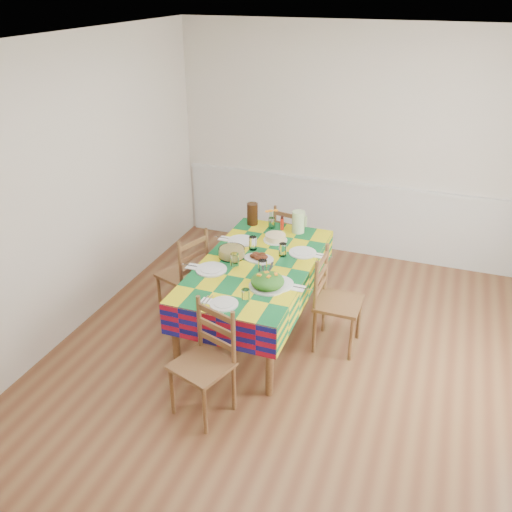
% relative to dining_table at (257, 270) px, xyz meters
% --- Properties ---
extents(room, '(4.58, 5.08, 2.78)m').
position_rel_dining_table_xyz_m(room, '(0.58, -0.50, 0.70)').
color(room, brown).
rests_on(room, ground).
extents(wainscot, '(4.41, 0.06, 0.92)m').
position_rel_dining_table_xyz_m(wainscot, '(0.58, 1.99, -0.17)').
color(wainscot, silver).
rests_on(wainscot, room).
extents(dining_table, '(1.01, 1.88, 0.73)m').
position_rel_dining_table_xyz_m(dining_table, '(0.00, 0.00, 0.00)').
color(dining_table, brown).
rests_on(dining_table, room).
extents(setting_near_head, '(0.38, 0.25, 0.11)m').
position_rel_dining_table_xyz_m(setting_near_head, '(0.05, -0.73, 0.11)').
color(setting_near_head, silver).
rests_on(setting_near_head, dining_table).
extents(setting_left_near, '(0.52, 0.31, 0.14)m').
position_rel_dining_table_xyz_m(setting_left_near, '(-0.28, -0.24, 0.11)').
color(setting_left_near, silver).
rests_on(setting_left_near, dining_table).
extents(setting_left_far, '(0.50, 0.30, 0.13)m').
position_rel_dining_table_xyz_m(setting_left_far, '(-0.25, 0.32, 0.11)').
color(setting_left_far, silver).
rests_on(setting_left_far, dining_table).
extents(setting_right_near, '(0.54, 0.31, 0.14)m').
position_rel_dining_table_xyz_m(setting_right_near, '(0.25, -0.27, 0.11)').
color(setting_right_near, silver).
rests_on(setting_right_near, dining_table).
extents(setting_right_far, '(0.50, 0.29, 0.13)m').
position_rel_dining_table_xyz_m(setting_right_far, '(0.29, 0.29, 0.11)').
color(setting_right_far, silver).
rests_on(setting_right_far, dining_table).
extents(meat_platter, '(0.29, 0.21, 0.06)m').
position_rel_dining_table_xyz_m(meat_platter, '(-0.01, 0.07, 0.10)').
color(meat_platter, silver).
rests_on(meat_platter, dining_table).
extents(salad_platter, '(0.32, 0.32, 0.13)m').
position_rel_dining_table_xyz_m(salad_platter, '(0.24, -0.38, 0.13)').
color(salad_platter, silver).
rests_on(salad_platter, dining_table).
extents(pasta_bowl, '(0.25, 0.25, 0.09)m').
position_rel_dining_table_xyz_m(pasta_bowl, '(-0.27, 0.03, 0.13)').
color(pasta_bowl, white).
rests_on(pasta_bowl, dining_table).
extents(cake, '(0.24, 0.24, 0.07)m').
position_rel_dining_table_xyz_m(cake, '(0.01, 0.51, 0.11)').
color(cake, silver).
rests_on(cake, dining_table).
extents(serving_utensils, '(0.15, 0.33, 0.01)m').
position_rel_dining_table_xyz_m(serving_utensils, '(0.13, -0.12, 0.08)').
color(serving_utensils, black).
rests_on(serving_utensils, dining_table).
extents(flower_vase, '(0.14, 0.11, 0.22)m').
position_rel_dining_table_xyz_m(flower_vase, '(-0.13, 0.79, 0.17)').
color(flower_vase, white).
rests_on(flower_vase, dining_table).
extents(hot_sauce, '(0.04, 0.04, 0.16)m').
position_rel_dining_table_xyz_m(hot_sauce, '(-0.01, 0.78, 0.16)').
color(hot_sauce, red).
rests_on(hot_sauce, dining_table).
extents(green_pitcher, '(0.13, 0.13, 0.23)m').
position_rel_dining_table_xyz_m(green_pitcher, '(0.17, 0.79, 0.19)').
color(green_pitcher, '#B2D495').
rests_on(green_pitcher, dining_table).
extents(tea_pitcher, '(0.12, 0.12, 0.23)m').
position_rel_dining_table_xyz_m(tea_pitcher, '(-0.35, 0.81, 0.20)').
color(tea_pitcher, black).
rests_on(tea_pitcher, dining_table).
extents(name_card, '(0.08, 0.02, 0.02)m').
position_rel_dining_table_xyz_m(name_card, '(0.02, -0.93, 0.09)').
color(name_card, silver).
rests_on(name_card, dining_table).
extents(chair_near, '(0.51, 0.50, 0.93)m').
position_rel_dining_table_xyz_m(chair_near, '(0.01, -1.19, -0.20)').
color(chair_near, brown).
rests_on(chair_near, room).
extents(chair_far, '(0.44, 0.42, 0.86)m').
position_rel_dining_table_xyz_m(chair_far, '(-0.01, 1.19, -0.23)').
color(chair_far, brown).
rests_on(chair_far, room).
extents(chair_left, '(0.51, 0.52, 0.94)m').
position_rel_dining_table_xyz_m(chair_left, '(-0.75, -0.01, -0.19)').
color(chair_left, brown).
rests_on(chair_left, room).
extents(chair_right, '(0.40, 0.42, 0.95)m').
position_rel_dining_table_xyz_m(chair_right, '(0.75, 0.00, -0.19)').
color(chair_right, brown).
rests_on(chair_right, room).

